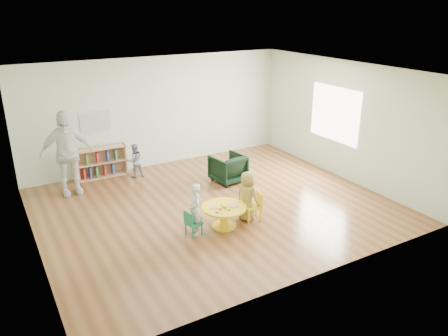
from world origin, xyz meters
The scene contains 11 objects.
room centered at (0.01, 0.00, 1.89)m, with size 7.10×7.00×2.80m.
activity_table centered at (-0.28, -0.89, 0.29)m, with size 0.85×0.85×0.47m.
kid_chair_left centered at (-0.96, -0.89, 0.26)m, with size 0.31×0.31×0.49m.
kid_chair_right centered at (0.39, -0.93, 0.31)m, with size 0.38×0.38×0.58m.
bookshelf centered at (-1.61, 2.86, 0.37)m, with size 1.20×0.30×0.75m.
alphabet_poster centered at (-1.60, 2.98, 1.35)m, with size 0.74×0.01×0.54m.
armchair centered at (0.93, 1.04, 0.33)m, with size 0.71×0.73×0.66m, color black.
child_left centered at (-0.88, -0.87, 0.49)m, with size 0.36×0.24×0.99m, color silver.
child_right centered at (0.26, -0.86, 0.50)m, with size 0.49×0.32×1.01m, color yellow.
toddler centered at (-0.90, 2.42, 0.43)m, with size 0.42×0.32×0.85m, color #1A2142.
adult_caretaker centered at (-2.49, 2.17, 0.95)m, with size 1.11×0.46×1.90m, color silver.
Camera 1 is at (-3.97, -7.33, 4.01)m, focal length 35.00 mm.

